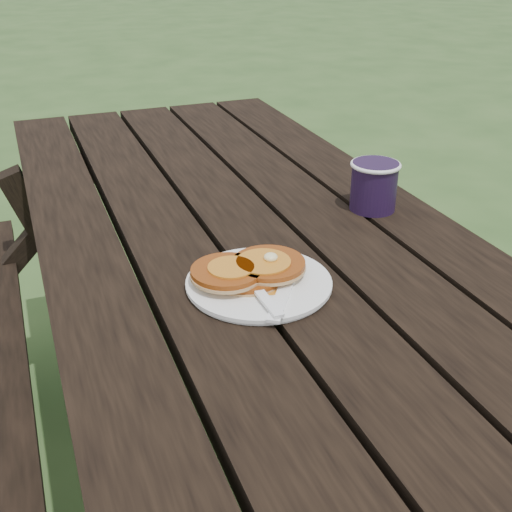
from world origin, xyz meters
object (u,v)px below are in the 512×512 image
object	(u,v)px
plate	(259,284)
pancake_stack	(249,270)
picnic_table	(248,387)
coffee_cup	(374,183)

from	to	relation	value
plate	pancake_stack	bearing A→B (deg)	128.64
plate	pancake_stack	world-z (taller)	pancake_stack
picnic_table	plate	bearing A→B (deg)	-105.66
picnic_table	coffee_cup	size ratio (longest dim) A/B	18.58
pancake_stack	plate	bearing A→B (deg)	-51.36
picnic_table	pancake_stack	world-z (taller)	pancake_stack
pancake_stack	coffee_cup	distance (m)	0.38
picnic_table	coffee_cup	xyz separation A→B (m)	(0.26, -0.02, 0.44)
picnic_table	plate	world-z (taller)	plate
plate	picnic_table	bearing A→B (deg)	74.34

